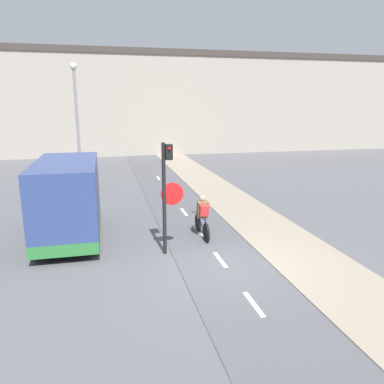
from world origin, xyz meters
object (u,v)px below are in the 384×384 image
Objects in this scene: traffic_light_pole at (167,187)px; cyclist_near at (202,217)px; street_lamp_far at (77,114)px; van at (68,201)px.

traffic_light_pole is 2.22m from cyclist_near.
street_lamp_far is 9.78m from cyclist_near.
cyclist_near is at bearing 39.30° from traffic_light_pole.
van is (-2.94, 2.06, -0.78)m from traffic_light_pole.
traffic_light_pole is 3.67m from van.
street_lamp_far is (-2.95, 9.29, 1.86)m from traffic_light_pole.
street_lamp_far reaches higher than cyclist_near.
street_lamp_far is 3.62× the size of cyclist_near.
cyclist_near is 0.38× the size of van.
street_lamp_far reaches higher than traffic_light_pole.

